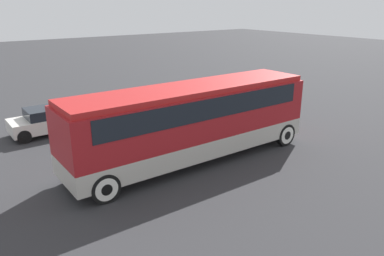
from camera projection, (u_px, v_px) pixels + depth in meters
ground_plane at (192, 160)px, 16.00m from camera, size 120.00×120.00×0.00m
tour_bus at (194, 116)px, 15.43m from camera, size 10.88×2.59×3.23m
parked_car_near at (173, 109)px, 20.88m from camera, size 4.79×1.83×1.53m
parked_car_mid at (52, 120)px, 19.21m from camera, size 4.18×1.83×1.37m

